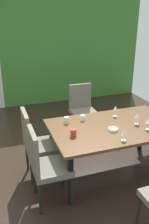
% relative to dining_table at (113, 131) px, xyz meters
% --- Properties ---
extents(ground_plane, '(5.94, 6.17, 0.02)m').
position_rel_dining_table_xyz_m(ground_plane, '(-0.70, 0.18, -0.68)').
color(ground_plane, black).
extents(garden_window_panel, '(3.52, 0.10, 2.88)m').
position_rel_dining_table_xyz_m(garden_window_panel, '(0.51, 3.22, 0.77)').
color(garden_window_panel, '#3A732C').
rests_on(garden_window_panel, ground_plane).
extents(dining_table, '(1.72, 1.05, 0.75)m').
position_rel_dining_table_xyz_m(dining_table, '(0.00, 0.00, 0.00)').
color(dining_table, brown).
rests_on(dining_table, ground_plane).
extents(chair_left_near, '(0.45, 0.44, 0.98)m').
position_rel_dining_table_xyz_m(chair_left_near, '(-1.03, -0.27, -0.12)').
color(chair_left_near, '#656355').
rests_on(chair_left_near, ground_plane).
extents(chair_head_far, '(0.44, 0.45, 0.96)m').
position_rel_dining_table_xyz_m(chair_head_far, '(0.03, 1.26, -0.13)').
color(chair_head_far, '#656355').
rests_on(chair_head_far, ground_plane).
extents(chair_left_far, '(0.45, 0.44, 1.00)m').
position_rel_dining_table_xyz_m(chair_left_far, '(-1.03, 0.27, -0.11)').
color(chair_left_far, '#656355').
rests_on(chair_left_far, ground_plane).
extents(wine_glass_west, '(0.07, 0.07, 0.16)m').
position_rel_dining_table_xyz_m(wine_glass_west, '(0.17, 0.29, 0.20)').
color(wine_glass_west, silver).
rests_on(wine_glass_west, dining_table).
extents(wine_glass_rear, '(0.07, 0.07, 0.13)m').
position_rel_dining_table_xyz_m(wine_glass_rear, '(-0.08, -0.40, 0.17)').
color(wine_glass_rear, silver).
rests_on(wine_glass_rear, dining_table).
extents(wine_glass_south, '(0.08, 0.08, 0.15)m').
position_rel_dining_table_xyz_m(wine_glass_south, '(0.38, -0.24, 0.20)').
color(wine_glass_south, silver).
rests_on(wine_glass_south, dining_table).
extents(wine_glass_near_shelf, '(0.08, 0.08, 0.17)m').
position_rel_dining_table_xyz_m(wine_glass_near_shelf, '(0.32, -0.05, 0.20)').
color(wine_glass_near_shelf, silver).
rests_on(wine_glass_near_shelf, dining_table).
extents(serving_bowl_near_window, '(0.12, 0.12, 0.04)m').
position_rel_dining_table_xyz_m(serving_bowl_near_window, '(-0.08, -0.13, 0.10)').
color(serving_bowl_near_window, '#EDEBC8').
rests_on(serving_bowl_near_window, dining_table).
extents(cup_center, '(0.07, 0.07, 0.08)m').
position_rel_dining_table_xyz_m(cup_center, '(-0.33, 0.31, 0.12)').
color(cup_center, white).
rests_on(cup_center, dining_table).
extents(cup_front, '(0.07, 0.07, 0.09)m').
position_rel_dining_table_xyz_m(cup_front, '(-0.58, 0.29, 0.13)').
color(cup_front, beige).
rests_on(cup_front, dining_table).
extents(cup_left, '(0.08, 0.08, 0.09)m').
position_rel_dining_table_xyz_m(cup_left, '(-0.61, -0.09, 0.13)').
color(cup_left, '#BD3628').
rests_on(cup_left, dining_table).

